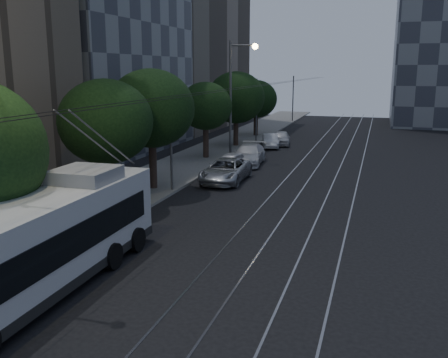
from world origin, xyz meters
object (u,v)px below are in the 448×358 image
(car_white_c, at_px, (270,141))
(car_white_a, at_px, (231,162))
(trolleybus, at_px, (40,244))
(streetlamp_far, at_px, (236,88))
(car_white_d, at_px, (281,138))
(pickup_silver, at_px, (226,170))
(streetlamp_near, at_px, (0,71))
(car_white_b, at_px, (249,155))

(car_white_c, bearing_deg, car_white_a, -107.59)
(trolleybus, bearing_deg, streetlamp_far, 91.07)
(trolleybus, xyz_separation_m, streetlamp_far, (-0.84, 24.54, 3.84))
(car_white_d, bearing_deg, pickup_silver, -100.99)
(car_white_a, height_order, streetlamp_near, streetlamp_near)
(car_white_c, relative_size, car_white_d, 0.97)
(car_white_a, relative_size, car_white_c, 1.01)
(car_white_b, bearing_deg, pickup_silver, -94.22)
(pickup_silver, xyz_separation_m, car_white_b, (-0.09, 6.03, 0.02))
(streetlamp_near, xyz_separation_m, streetlamp_far, (0.57, 23.96, -1.38))
(trolleybus, height_order, pickup_silver, trolleybus)
(pickup_silver, bearing_deg, car_white_d, 87.88)
(pickup_silver, distance_m, car_white_a, 3.36)
(car_white_a, height_order, car_white_b, car_white_b)
(trolleybus, bearing_deg, car_white_d, 87.09)
(car_white_b, relative_size, streetlamp_far, 0.56)
(car_white_c, relative_size, streetlamp_near, 0.32)
(car_white_c, bearing_deg, car_white_b, -104.31)
(car_white_b, distance_m, car_white_d, 10.15)
(car_white_a, bearing_deg, trolleybus, -80.47)
(car_white_d, bearing_deg, car_white_b, -102.28)
(pickup_silver, xyz_separation_m, car_white_a, (-0.66, 3.30, -0.08))
(trolleybus, distance_m, car_white_d, 32.98)
(pickup_silver, height_order, streetlamp_near, streetlamp_near)
(streetlamp_near, bearing_deg, trolleybus, -22.29)
(pickup_silver, relative_size, streetlamp_near, 0.44)
(car_white_b, height_order, car_white_d, car_white_b)
(trolleybus, height_order, streetlamp_far, streetlamp_far)
(car_white_b, relative_size, car_white_d, 1.33)
(streetlamp_near, bearing_deg, streetlamp_far, 88.65)
(streetlamp_far, bearing_deg, car_white_d, 76.60)
(car_white_c, height_order, streetlamp_far, streetlamp_far)
(streetlamp_far, bearing_deg, trolleybus, -88.04)
(trolleybus, relative_size, streetlamp_near, 1.02)
(car_white_a, height_order, car_white_d, car_white_d)
(trolleybus, bearing_deg, streetlamp_near, 156.82)
(pickup_silver, bearing_deg, trolleybus, -93.53)
(car_white_b, xyz_separation_m, car_white_d, (0.46, 10.14, -0.09))
(pickup_silver, bearing_deg, streetlamp_near, -98.55)
(car_white_a, relative_size, streetlamp_near, 0.32)
(car_white_d, xyz_separation_m, streetlamp_near, (-2.57, -32.37, 6.18))
(car_white_b, height_order, streetlamp_far, streetlamp_far)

